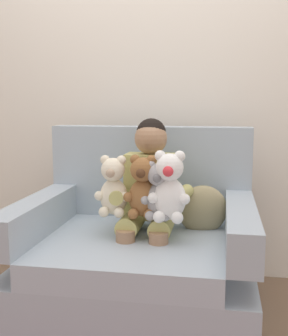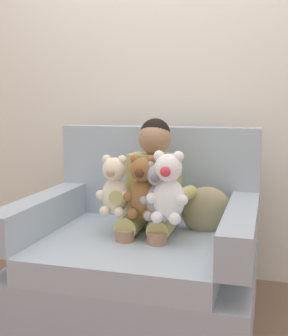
{
  "view_description": "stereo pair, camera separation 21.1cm",
  "coord_description": "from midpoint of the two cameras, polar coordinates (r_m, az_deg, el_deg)",
  "views": [
    {
      "loc": [
        0.41,
        -2.11,
        1.11
      ],
      "look_at": [
        0.04,
        -0.05,
        0.8
      ],
      "focal_mm": 47.37,
      "sensor_mm": 36.0,
      "label": 1
    },
    {
      "loc": [
        0.62,
        -2.06,
        1.11
      ],
      "look_at": [
        0.04,
        -0.05,
        0.8
      ],
      "focal_mm": 47.37,
      "sensor_mm": 36.0,
      "label": 2
    }
  ],
  "objects": [
    {
      "name": "ground_plane",
      "position": [
        2.42,
        1.91,
        -19.01
      ],
      "size": [
        8.0,
        8.0,
        0.0
      ],
      "primitive_type": "plane",
      "color": "brown"
    },
    {
      "name": "plush_cream",
      "position": [
        2.18,
        -1.06,
        -2.48
      ],
      "size": [
        0.18,
        0.14,
        0.3
      ],
      "rotation": [
        0.0,
        0.0,
        0.32
      ],
      "color": "silver",
      "rests_on": "armchair"
    },
    {
      "name": "back_wall",
      "position": [
        2.9,
        5.78,
        12.06
      ],
      "size": [
        6.0,
        0.1,
        2.6
      ],
      "primitive_type": "cube",
      "color": "silver",
      "rests_on": "ground"
    },
    {
      "name": "throw_pillow",
      "position": [
        2.35,
        10.64,
        -5.52
      ],
      "size": [
        0.28,
        0.16,
        0.26
      ],
      "primitive_type": "ellipsoid",
      "rotation": [
        0.0,
        0.0,
        0.18
      ],
      "color": "#998C66",
      "rests_on": "armchair"
    },
    {
      "name": "seated_child",
      "position": [
        2.26,
        3.62,
        -3.01
      ],
      "size": [
        0.45,
        0.39,
        0.82
      ],
      "rotation": [
        0.0,
        0.0,
        -0.11
      ],
      "color": "tan",
      "rests_on": "armchair"
    },
    {
      "name": "plush_brown",
      "position": [
        2.13,
        2.69,
        -2.66
      ],
      "size": [
        0.18,
        0.15,
        0.31
      ],
      "rotation": [
        0.0,
        0.0,
        -0.12
      ],
      "color": "brown",
      "rests_on": "armchair"
    },
    {
      "name": "plush_grey",
      "position": [
        2.1,
        4.7,
        -3.17
      ],
      "size": [
        0.17,
        0.14,
        0.28
      ],
      "rotation": [
        0.0,
        0.0,
        0.15
      ],
      "color": "#9E9EA3",
      "rests_on": "armchair"
    },
    {
      "name": "armchair",
      "position": [
        2.33,
        2.22,
        -11.85
      ],
      "size": [
        1.15,
        0.99,
        0.98
      ],
      "color": "#9EADBC",
      "rests_on": "ground"
    },
    {
      "name": "plush_white",
      "position": [
        2.06,
        6.08,
        -2.7
      ],
      "size": [
        0.2,
        0.16,
        0.33
      ],
      "rotation": [
        0.0,
        0.0,
        0.32
      ],
      "color": "white",
      "rests_on": "armchair"
    }
  ]
}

